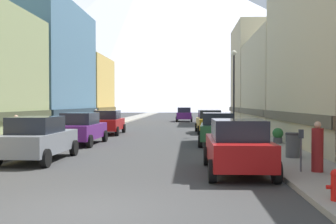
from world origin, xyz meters
TOP-DOWN VIEW (x-y plane):
  - ground_plane at (0.00, 0.00)m, footprint 400.00×400.00m
  - sidewalk_left at (-6.25, 35.00)m, footprint 2.50×100.00m
  - sidewalk_right at (6.25, 35.00)m, footprint 2.50×100.00m
  - storefront_left_2 at (-10.94, 26.00)m, footprint 7.19×13.40m
  - storefront_left_3 at (-11.76, 38.18)m, footprint 8.82×9.86m
  - storefront_right_2 at (12.08, 26.12)m, footprint 9.46×13.18m
  - storefront_right_3 at (11.91, 37.90)m, footprint 9.11×9.57m
  - car_left_0 at (-3.80, 7.26)m, footprint 2.13×4.43m
  - car_left_1 at (-3.80, 13.61)m, footprint 2.17×4.45m
  - car_left_2 at (-3.80, 20.93)m, footprint 2.14×4.44m
  - car_right_0 at (3.80, 4.83)m, footprint 2.08×4.41m
  - car_right_1 at (3.80, 13.88)m, footprint 2.25×4.48m
  - car_right_2 at (3.80, 22.56)m, footprint 2.21×4.47m
  - car_driving_0 at (1.60, 42.26)m, footprint 2.06×4.40m
  - fire_hydrant_near at (5.45, 0.66)m, footprint 0.40×0.22m
  - parking_meter_near at (5.75, 4.46)m, footprint 0.14×0.10m
  - trash_bin_right at (6.35, 7.75)m, footprint 0.59×0.59m
  - potted_plant_1 at (7.00, 13.37)m, footprint 0.58×0.58m
  - pedestrian_0 at (6.25, 4.43)m, footprint 0.36×0.36m
  - pedestrian_1 at (-6.25, 10.74)m, footprint 0.36×0.36m
  - pedestrian_2 at (-6.25, 27.31)m, footprint 0.36×0.36m
  - streetlamp_right at (5.35, 19.78)m, footprint 0.36×0.36m
  - mountain_backdrop at (-22.93, 260.00)m, footprint 342.48×342.48m

SIDE VIEW (x-z plane):
  - ground_plane at x=0.00m, z-range 0.00..0.00m
  - sidewalk_left at x=-6.25m, z-range 0.00..0.15m
  - sidewalk_right at x=6.25m, z-range 0.00..0.15m
  - fire_hydrant_near at x=5.45m, z-range 0.17..0.88m
  - potted_plant_1 at x=7.00m, z-range 0.17..1.00m
  - trash_bin_right at x=6.35m, z-range 0.15..1.13m
  - pedestrian_1 at x=-6.25m, z-range 0.08..1.67m
  - pedestrian_0 at x=6.25m, z-range 0.08..1.67m
  - car_left_0 at x=-3.80m, z-range 0.01..1.79m
  - car_left_1 at x=-3.80m, z-range 0.01..1.79m
  - car_left_2 at x=-3.80m, z-range 0.01..1.79m
  - car_right_0 at x=3.80m, z-range 0.01..1.79m
  - car_right_1 at x=3.80m, z-range 0.01..1.79m
  - car_right_2 at x=3.80m, z-range 0.01..1.79m
  - car_driving_0 at x=1.60m, z-range 0.01..1.79m
  - pedestrian_2 at x=-6.25m, z-range 0.09..1.72m
  - parking_meter_near at x=5.75m, z-range 0.35..1.68m
  - storefront_left_3 at x=-11.76m, z-range -0.14..7.61m
  - storefront_right_2 at x=12.08m, z-range -0.15..7.85m
  - streetlamp_right at x=5.35m, z-range 1.06..6.92m
  - storefront_left_2 at x=-10.94m, z-range -0.18..10.70m
  - storefront_right_3 at x=11.91m, z-range -0.18..11.04m
  - mountain_backdrop at x=-22.93m, z-range 0.00..103.69m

